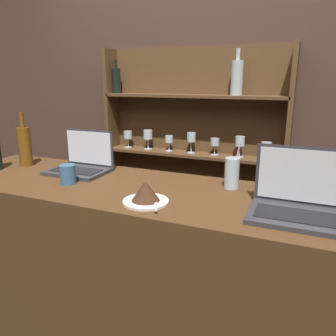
# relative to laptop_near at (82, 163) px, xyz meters

# --- Properties ---
(bar_counter) EXTENTS (2.11, 0.60, 0.96)m
(bar_counter) POSITION_rel_laptop_near_xyz_m (0.40, -0.13, -0.53)
(bar_counter) COLOR #4C3019
(bar_counter) RESTS_ON ground_plane
(back_wall) EXTENTS (7.00, 0.06, 2.70)m
(back_wall) POSITION_rel_laptop_near_xyz_m (0.40, 0.94, 0.34)
(back_wall) COLOR #4C3328
(back_wall) RESTS_ON ground_plane
(back_shelf) EXTENTS (1.34, 0.18, 1.67)m
(back_shelf) POSITION_rel_laptop_near_xyz_m (0.35, 0.86, -0.14)
(back_shelf) COLOR brown
(back_shelf) RESTS_ON ground_plane
(laptop_near) EXTENTS (0.31, 0.23, 0.22)m
(laptop_near) POSITION_rel_laptop_near_xyz_m (0.00, 0.00, 0.00)
(laptop_near) COLOR #333338
(laptop_near) RESTS_ON bar_counter
(laptop_far) EXTENTS (0.32, 0.24, 0.24)m
(laptop_far) POSITION_rel_laptop_near_xyz_m (1.10, -0.18, 0.01)
(laptop_far) COLOR #333338
(laptop_far) RESTS_ON bar_counter
(cake_plate) EXTENTS (0.19, 0.19, 0.09)m
(cake_plate) POSITION_rel_laptop_near_xyz_m (0.53, -0.29, -0.01)
(cake_plate) COLOR silver
(cake_plate) RESTS_ON bar_counter
(water_glass) EXTENTS (0.07, 0.07, 0.21)m
(water_glass) POSITION_rel_laptop_near_xyz_m (0.81, 0.03, 0.02)
(water_glass) COLOR silver
(water_glass) RESTS_ON bar_counter
(wine_bottle_amber) EXTENTS (0.07, 0.07, 0.31)m
(wine_bottle_amber) POSITION_rel_laptop_near_xyz_m (-0.37, -0.02, 0.07)
(wine_bottle_amber) COLOR brown
(wine_bottle_amber) RESTS_ON bar_counter
(coffee_cup) EXTENTS (0.07, 0.07, 0.09)m
(coffee_cup) POSITION_rel_laptop_near_xyz_m (0.07, -0.20, -0.00)
(coffee_cup) COLOR #38668C
(coffee_cup) RESTS_ON bar_counter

